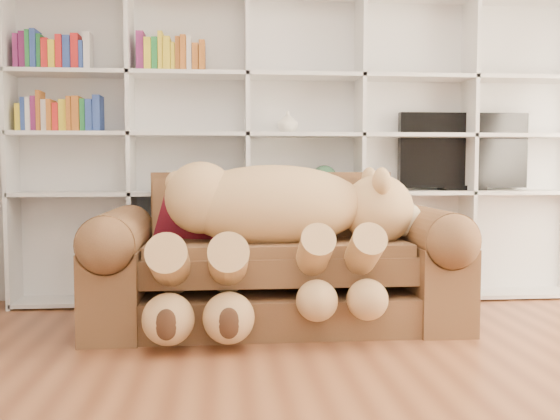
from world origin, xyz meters
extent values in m
plane|color=brown|center=(0.00, 0.00, 0.00)|extent=(5.00, 5.00, 0.00)
cube|color=silver|center=(0.00, 2.50, 1.35)|extent=(5.00, 0.02, 2.70)
cube|color=silver|center=(0.00, 2.46, 1.20)|extent=(4.40, 0.03, 2.40)
cube|color=silver|center=(-2.20, 2.30, 1.20)|extent=(0.03, 0.35, 2.40)
cube|color=silver|center=(-1.32, 2.30, 1.20)|extent=(0.03, 0.35, 2.40)
cube|color=silver|center=(-0.44, 2.30, 1.20)|extent=(0.03, 0.35, 2.40)
cube|color=silver|center=(0.44, 2.30, 1.20)|extent=(0.03, 0.35, 2.40)
cube|color=silver|center=(1.32, 2.30, 1.20)|extent=(0.03, 0.35, 2.40)
cube|color=silver|center=(0.00, 2.30, 0.03)|extent=(4.40, 0.35, 0.03)
cube|color=silver|center=(0.00, 2.30, 0.85)|extent=(4.40, 0.35, 0.03)
cube|color=silver|center=(0.00, 2.30, 1.30)|extent=(4.40, 0.35, 0.03)
cube|color=silver|center=(0.00, 2.30, 1.75)|extent=(4.40, 0.35, 0.03)
cube|color=brown|center=(-0.28, 1.59, 0.12)|extent=(2.30, 0.93, 0.24)
cube|color=brown|center=(-0.28, 1.57, 0.48)|extent=(1.71, 0.77, 0.33)
cube|color=brown|center=(-0.28, 2.00, 0.71)|extent=(1.71, 0.22, 0.60)
cube|color=brown|center=(-1.31, 1.59, 0.30)|extent=(0.35, 1.04, 0.60)
cube|color=brown|center=(0.75, 1.59, 0.30)|extent=(0.35, 1.04, 0.60)
cylinder|color=brown|center=(-1.31, 1.59, 0.60)|extent=(0.35, 0.99, 0.35)
cylinder|color=brown|center=(0.75, 1.59, 0.60)|extent=(0.35, 0.99, 0.35)
ellipsoid|color=tan|center=(-0.30, 1.53, 0.80)|extent=(1.23, 0.59, 0.53)
sphere|color=tan|center=(-0.77, 1.53, 0.85)|extent=(0.47, 0.47, 0.47)
sphere|color=tan|center=(0.40, 1.53, 0.77)|extent=(0.47, 0.47, 0.47)
sphere|color=beige|center=(0.58, 1.53, 0.71)|extent=(0.23, 0.23, 0.23)
sphere|color=#3D2416|center=(0.67, 1.53, 0.69)|extent=(0.07, 0.07, 0.07)
ellipsoid|color=tan|center=(0.38, 1.37, 0.96)|extent=(0.11, 0.18, 0.18)
ellipsoid|color=tan|center=(0.38, 1.70, 0.96)|extent=(0.11, 0.18, 0.18)
sphere|color=tan|center=(-0.92, 1.53, 0.95)|extent=(0.16, 0.16, 0.16)
cylinder|color=tan|center=(-0.09, 1.18, 0.51)|extent=(0.20, 0.57, 0.41)
cylinder|color=tan|center=(0.21, 1.18, 0.51)|extent=(0.20, 0.57, 0.41)
cylinder|color=tan|center=(-0.94, 1.18, 0.47)|extent=(0.23, 0.66, 0.48)
cylinder|color=tan|center=(-0.60, 1.18, 0.47)|extent=(0.23, 0.66, 0.48)
sphere|color=tan|center=(-0.09, 0.99, 0.28)|extent=(0.24, 0.24, 0.24)
sphere|color=tan|center=(0.21, 0.99, 0.28)|extent=(0.24, 0.24, 0.24)
sphere|color=tan|center=(-0.94, 0.99, 0.20)|extent=(0.30, 0.30, 0.30)
sphere|color=tan|center=(-0.60, 0.99, 0.20)|extent=(0.30, 0.30, 0.30)
cube|color=#500D1D|center=(-0.87, 1.80, 0.73)|extent=(0.48, 0.35, 0.45)
cube|color=black|center=(1.30, 2.35, 1.18)|extent=(1.05, 0.08, 0.60)
cube|color=black|center=(1.30, 2.35, 0.89)|extent=(0.35, 0.18, 0.04)
cube|color=#562F1D|center=(-0.11, 2.30, 0.96)|extent=(0.14, 0.08, 0.18)
sphere|color=#2F5B3D|center=(0.16, 2.30, 0.97)|extent=(0.20, 0.20, 0.20)
cylinder|color=silver|center=(-1.02, 2.30, 0.95)|extent=(0.10, 0.10, 0.16)
cylinder|color=silver|center=(-0.76, 2.30, 0.92)|extent=(0.08, 0.08, 0.11)
sphere|color=silver|center=(-0.59, 2.30, 0.93)|extent=(0.12, 0.12, 0.12)
imported|color=white|center=(-0.13, 2.30, 1.40)|extent=(0.20, 0.20, 0.17)
camera|label=1|loc=(-0.63, -2.52, 1.06)|focal=40.00mm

